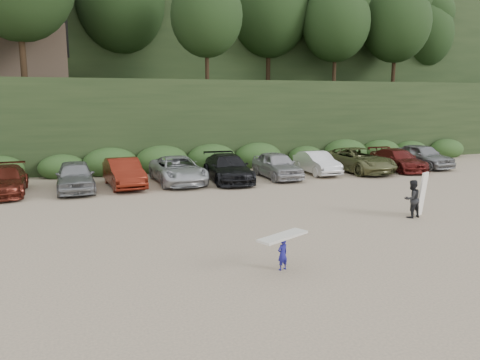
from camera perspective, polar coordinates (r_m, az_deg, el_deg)
name	(u,v)px	position (r m, az deg, el deg)	size (l,w,h in m)	color
ground	(299,224)	(18.30, 7.23, -5.30)	(120.00, 120.00, 0.00)	tan
hillside_backdrop	(143,36)	(52.59, -11.70, 16.85)	(90.00, 41.50, 28.00)	black
parked_cars	(196,169)	(26.86, -5.36, 1.30)	(36.55, 6.04, 1.63)	silver
child_surfer	(283,246)	(13.32, 5.23, -8.05)	(1.74, 1.15, 1.02)	navy
adult_surfer	(413,198)	(20.18, 20.32, -2.12)	(1.25, 0.67, 1.83)	black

